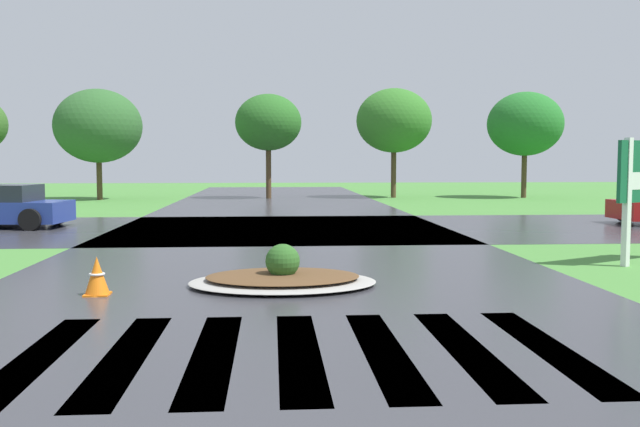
{
  "coord_description": "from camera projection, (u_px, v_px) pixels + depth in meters",
  "views": [
    {
      "loc": [
        -0.28,
        -2.56,
        2.03
      ],
      "look_at": [
        0.49,
        8.55,
        1.18
      ],
      "focal_mm": 39.23,
      "sensor_mm": 36.0,
      "label": 1
    }
  ],
  "objects": [
    {
      "name": "asphalt_cross_road",
      "position": [
        282.0,
        228.0,
        20.83
      ],
      "size": [
        90.0,
        8.87,
        0.01
      ],
      "primitive_type": "cube",
      "color": "#35353A",
      "rests_on": "ground"
    },
    {
      "name": "asphalt_roadway",
      "position": [
        288.0,
        272.0,
        12.67
      ],
      "size": [
        9.85,
        80.0,
        0.01
      ],
      "primitive_type": "cube",
      "color": "#35353A",
      "rests_on": "ground"
    },
    {
      "name": "median_island",
      "position": [
        283.0,
        278.0,
        11.33
      ],
      "size": [
        3.04,
        2.21,
        0.68
      ],
      "color": "#9E9B93",
      "rests_on": "ground"
    },
    {
      "name": "car_white_sedan",
      "position": [
        0.0,
        207.0,
        21.04
      ],
      "size": [
        4.14,
        2.41,
        1.3
      ],
      "rotation": [
        0.0,
        0.0,
        3.05
      ],
      "color": "navy",
      "rests_on": "ground"
    },
    {
      "name": "crosswalk_stripes",
      "position": [
        299.0,
        352.0,
        7.4
      ],
      "size": [
        5.85,
        3.43,
        0.01
      ],
      "color": "white",
      "rests_on": "ground"
    },
    {
      "name": "traffic_cone",
      "position": [
        97.0,
        277.0,
        10.5
      ],
      "size": [
        0.38,
        0.38,
        0.59
      ],
      "color": "orange",
      "rests_on": "ground"
    },
    {
      "name": "background_treeline",
      "position": [
        223.0,
        125.0,
        36.39
      ],
      "size": [
        38.54,
        5.24,
        5.87
      ],
      "color": "#4C3823",
      "rests_on": "ground"
    }
  ]
}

